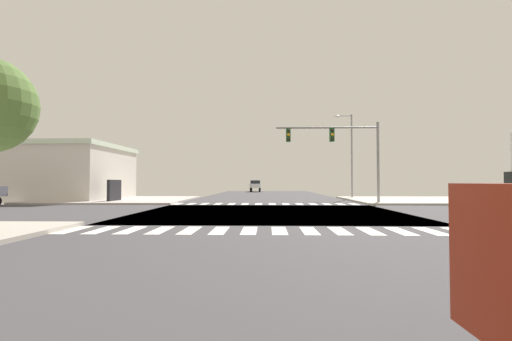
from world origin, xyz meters
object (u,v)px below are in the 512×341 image
object	(u,v)px
traffic_signal_mast	(337,143)
bank_building	(55,172)
street_lamp	(349,148)
sedan_nearside_1	(255,185)

from	to	relation	value
traffic_signal_mast	bank_building	size ratio (longest dim) A/B	0.58
street_lamp	sedan_nearside_1	size ratio (longest dim) A/B	1.92
traffic_signal_mast	street_lamp	distance (m)	9.10
street_lamp	bank_building	bearing A→B (deg)	-173.14
street_lamp	bank_building	distance (m)	27.78
bank_building	street_lamp	bearing A→B (deg)	6.86
bank_building	traffic_signal_mast	bearing A→B (deg)	-12.19
bank_building	sedan_nearside_1	world-z (taller)	bank_building
traffic_signal_mast	sedan_nearside_1	distance (m)	33.57
street_lamp	sedan_nearside_1	xyz separation A→B (m)	(-9.99, 24.02, -3.81)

